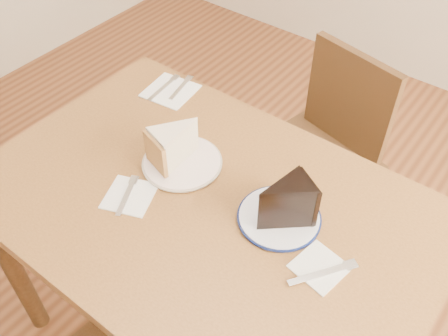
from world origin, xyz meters
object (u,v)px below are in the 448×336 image
table (206,225)px  plate_cream (182,163)px  chair_far (317,155)px  carrot_cake (178,144)px  chocolate_cake (282,206)px  plate_navy (279,217)px

table → plate_cream: size_ratio=5.62×
chair_far → carrot_cake: 0.66m
carrot_cake → chair_far: bearing=87.7°
plate_cream → carrot_cake: (-0.02, 0.01, 0.06)m
plate_cream → carrot_cake: size_ratio=1.61×
table → chocolate_cake: 0.26m
table → plate_navy: (0.19, 0.07, 0.10)m
chair_far → plate_navy: chair_far is taller
plate_cream → plate_navy: same height
plate_navy → plate_cream: bearing=179.9°
carrot_cake → chocolate_cake: size_ratio=1.03×
carrot_cake → chocolate_cake: (0.35, -0.02, 0.01)m
plate_navy → chocolate_cake: bearing=-52.1°
table → chair_far: (0.03, 0.61, -0.18)m
table → chair_far: chair_far is taller
plate_navy → carrot_cake: (-0.34, 0.01, 0.06)m
table → plate_navy: size_ratio=5.94×
table → plate_cream: plate_cream is taller
plate_navy → carrot_cake: size_ratio=1.52×
chair_far → chocolate_cake: size_ratio=6.55×
chair_far → carrot_cake: carrot_cake is taller
plate_cream → carrot_cake: 0.06m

